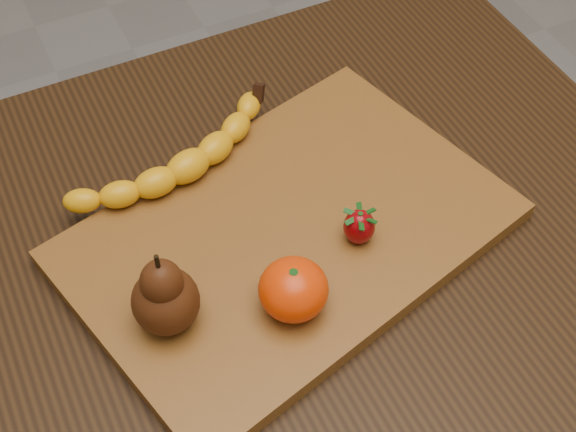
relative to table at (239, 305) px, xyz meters
name	(u,v)px	position (x,y,z in m)	size (l,w,h in m)	color
table	(239,305)	(0.00, 0.00, 0.00)	(1.00, 0.70, 0.76)	black
cutting_board	(288,234)	(0.06, -0.01, 0.11)	(0.45, 0.30, 0.02)	brown
banana	(188,166)	(-0.01, 0.11, 0.14)	(0.23, 0.06, 0.04)	#F1AB0B
pear	(163,290)	(-0.09, -0.06, 0.17)	(0.07, 0.07, 0.10)	#401D0A
mandarin	(293,289)	(0.02, -0.10, 0.15)	(0.07, 0.07, 0.06)	#E23302
strawberry	(359,226)	(0.12, -0.05, 0.14)	(0.03, 0.03, 0.04)	#810308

